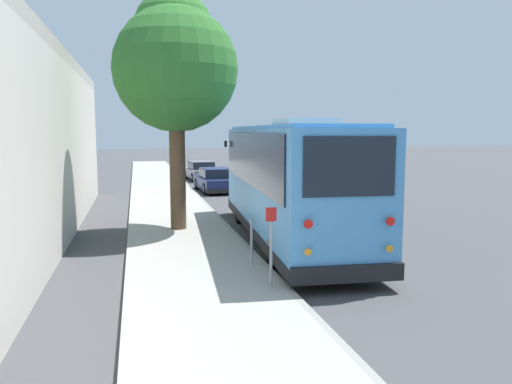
% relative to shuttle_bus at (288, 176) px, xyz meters
% --- Properties ---
extents(ground_plane, '(160.00, 160.00, 0.00)m').
position_rel_shuttle_bus_xyz_m(ground_plane, '(-1.47, -0.01, -1.94)').
color(ground_plane, '#474749').
extents(sidewalk_slab, '(80.00, 3.16, 0.15)m').
position_rel_shuttle_bus_xyz_m(sidewalk_slab, '(-1.47, 3.14, -1.87)').
color(sidewalk_slab, '#A3A099').
rests_on(sidewalk_slab, ground).
extents(curb_strip, '(80.00, 0.14, 0.15)m').
position_rel_shuttle_bus_xyz_m(curb_strip, '(-1.47, 1.49, -1.87)').
color(curb_strip, gray).
rests_on(curb_strip, ground).
extents(shuttle_bus, '(10.69, 3.07, 3.62)m').
position_rel_shuttle_bus_xyz_m(shuttle_bus, '(0.00, 0.00, 0.00)').
color(shuttle_bus, '#4C93D1').
rests_on(shuttle_bus, ground).
extents(parked_sedan_navy, '(4.38, 1.95, 1.28)m').
position_rel_shuttle_bus_xyz_m(parked_sedan_navy, '(12.59, 0.22, -1.35)').
color(parked_sedan_navy, '#19234C').
rests_on(parked_sedan_navy, ground).
extents(parked_sedan_gray, '(4.26, 2.00, 1.26)m').
position_rel_shuttle_bus_xyz_m(parked_sedan_gray, '(19.26, 0.17, -1.36)').
color(parked_sedan_gray, slate).
rests_on(parked_sedan_gray, ground).
extents(street_tree, '(3.91, 3.91, 7.60)m').
position_rel_shuttle_bus_xyz_m(street_tree, '(1.97, 3.12, 3.50)').
color(street_tree, brown).
rests_on(street_tree, sidewalk_slab).
extents(sign_post_near, '(0.06, 0.22, 1.63)m').
position_rel_shuttle_bus_xyz_m(sign_post_near, '(-4.74, 1.81, -0.95)').
color(sign_post_near, gray).
rests_on(sign_post_near, sidewalk_slab).
extents(sign_post_far, '(0.06, 0.06, 1.13)m').
position_rel_shuttle_bus_xyz_m(sign_post_far, '(-3.01, 1.81, -1.23)').
color(sign_post_far, gray).
rests_on(sign_post_far, sidewalk_slab).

